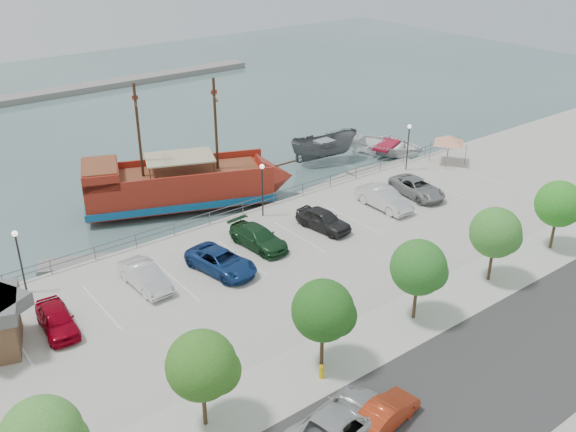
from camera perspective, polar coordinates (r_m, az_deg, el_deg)
ground at (r=45.59m, az=2.53°, el=-3.93°), size 160.00×160.00×0.00m
street at (r=36.39m, az=19.28°, el=-12.26°), size 100.00×8.00×0.04m
sidewalk at (r=39.12m, az=12.07°, el=-8.31°), size 100.00×4.00×0.05m
seawall_railing at (r=50.44m, az=-3.11°, el=1.06°), size 50.00×0.06×1.00m
far_shore at (r=94.98m, az=-14.63°, el=11.42°), size 40.00×3.00×0.80m
pirate_ship at (r=53.65m, az=-8.29°, el=2.77°), size 17.83×10.77×11.11m
patrol_boat at (r=62.79m, az=3.23°, el=5.95°), size 7.41×4.34×2.70m
speedboat at (r=65.52m, az=8.77°, el=6.03°), size 8.05×9.20×1.59m
dock_west at (r=46.97m, az=-17.52°, el=-4.02°), size 6.54×4.32×0.36m
dock_mid at (r=57.13m, az=3.68°, el=2.62°), size 6.48×2.64×0.36m
dock_east at (r=61.49m, az=8.49°, el=4.13°), size 7.36×2.94×0.41m
canopy_tent at (r=61.18m, az=14.18°, el=6.98°), size 4.19×4.19×3.09m
street_van at (r=30.10m, az=4.69°, el=-17.89°), size 6.22×3.57×1.63m
street_sedan at (r=31.03m, az=8.66°, el=-16.96°), size 4.08×1.98×1.29m
fire_hydrant at (r=33.31m, az=3.00°, el=-13.59°), size 0.29×0.29×0.83m
lamp_post_left at (r=41.85m, az=-22.85°, el=-2.86°), size 0.36×0.36×4.28m
lamp_post_mid at (r=48.49m, az=-2.30°, el=3.14°), size 0.36×0.36×4.28m
lamp_post_right at (r=58.56m, az=10.66°, el=6.75°), size 0.36×0.36×4.28m
tree_b at (r=29.23m, az=-7.37°, el=-13.14°), size 3.30×3.20×5.00m
tree_c at (r=32.48m, az=3.40°, el=-8.49°), size 3.30×3.20×5.00m
tree_d at (r=36.79m, az=11.74°, el=-4.60°), size 3.30×3.20×5.00m
tree_e at (r=41.83m, az=18.14°, el=-1.51°), size 3.30×3.20×5.00m
tree_f at (r=47.38m, az=23.08°, el=0.90°), size 3.30×3.20×5.00m
parked_car_a at (r=38.64m, az=-19.87°, el=-8.62°), size 2.08×4.40×1.46m
parked_car_b at (r=41.23m, az=-12.60°, el=-5.24°), size 1.80×4.64×1.51m
parked_car_c at (r=42.14m, az=-5.95°, el=-4.03°), size 3.36×5.57×1.45m
parked_car_d at (r=44.93m, az=-2.65°, el=-1.92°), size 2.48×5.13×1.44m
parked_car_e at (r=47.40m, az=3.16°, el=-0.31°), size 2.40×4.70×1.53m
parked_car_f at (r=51.23m, az=8.55°, el=1.57°), size 1.80×5.02×1.65m
parked_car_g at (r=53.96m, az=11.41°, el=2.49°), size 2.92×5.40×1.44m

